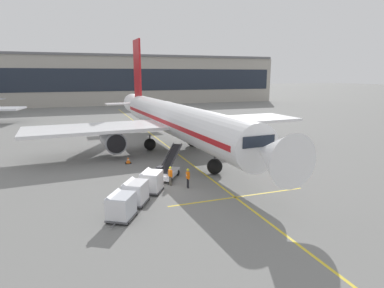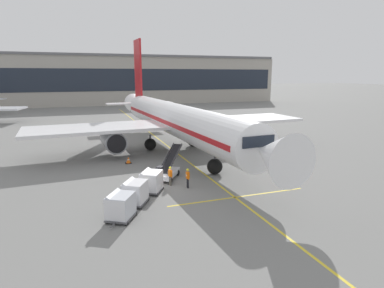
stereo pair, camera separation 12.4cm
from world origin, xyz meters
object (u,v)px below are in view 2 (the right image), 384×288
object	(u,v)px
ground_crew_by_loader	(170,175)
ground_crew_marshaller	(188,177)
parked_airplane	(174,120)
safety_cone_wingtip	(128,160)
baggage_cart_lead	(151,181)
ground_crew_by_carts	(146,184)
belt_loader	(167,169)
safety_cone_engine_keepout	(116,151)
baggage_cart_second	(135,192)
baggage_cart_third	(120,206)

from	to	relation	value
ground_crew_by_loader	ground_crew_marshaller	world-z (taller)	same
parked_airplane	safety_cone_wingtip	distance (m)	9.07
baggage_cart_lead	ground_crew_by_carts	distance (m)	0.83
parked_airplane	ground_crew_by_carts	bearing A→B (deg)	-114.63
belt_loader	baggage_cart_lead	bearing A→B (deg)	-124.75
safety_cone_engine_keepout	safety_cone_wingtip	distance (m)	5.04
baggage_cart_second	safety_cone_engine_keepout	size ratio (longest dim) A/B	4.30
ground_crew_by_carts	ground_crew_marshaller	distance (m)	3.86
ground_crew_by_carts	baggage_cart_second	bearing A→B (deg)	-127.40
baggage_cart_lead	baggage_cart_second	world-z (taller)	same
safety_cone_engine_keepout	safety_cone_wingtip	xyz separation A→B (m)	(0.76, -4.98, 0.05)
parked_airplane	baggage_cart_second	xyz separation A→B (m)	(-8.14, -16.74, -2.96)
baggage_cart_second	baggage_cart_third	bearing A→B (deg)	-120.64
ground_crew_by_carts	belt_loader	bearing A→B (deg)	53.89
parked_airplane	belt_loader	size ratio (longest dim) A/B	9.03
baggage_cart_third	ground_crew_by_carts	world-z (taller)	baggage_cart_third
baggage_cart_lead	baggage_cart_third	distance (m)	5.43
belt_loader	safety_cone_wingtip	xyz separation A→B (m)	(-2.74, 6.45, -0.47)
belt_loader	safety_cone_engine_keepout	distance (m)	11.97
baggage_cart_lead	ground_crew_by_carts	world-z (taller)	baggage_cart_lead
belt_loader	baggage_cart_third	distance (m)	9.55
belt_loader	ground_crew_marshaller	distance (m)	3.49
baggage_cart_second	ground_crew_by_loader	distance (m)	4.94
baggage_cart_second	baggage_cart_third	size ratio (longest dim) A/B	1.00
baggage_cart_second	baggage_cart_third	xyz separation A→B (m)	(-1.38, -2.33, 0.00)
parked_airplane	baggage_cart_lead	bearing A→B (deg)	-113.70
baggage_cart_lead	ground_crew_by_loader	world-z (taller)	baggage_cart_lead
baggage_cart_third	safety_cone_wingtip	size ratio (longest dim) A/B	3.73
ground_crew_by_carts	safety_cone_wingtip	world-z (taller)	ground_crew_by_carts
baggage_cart_third	ground_crew_marshaller	bearing A→B (deg)	35.12
baggage_cart_lead	baggage_cart_second	distance (m)	2.74
belt_loader	ground_crew_by_carts	size ratio (longest dim) A/B	2.97
baggage_cart_second	ground_crew_marshaller	world-z (taller)	baggage_cart_second
ground_crew_marshaller	safety_cone_wingtip	bearing A→B (deg)	110.37
ground_crew_marshaller	safety_cone_engine_keepout	world-z (taller)	ground_crew_marshaller
baggage_cart_lead	safety_cone_wingtip	world-z (taller)	baggage_cart_lead
ground_crew_marshaller	safety_cone_wingtip	world-z (taller)	ground_crew_marshaller
ground_crew_by_loader	safety_cone_wingtip	distance (m)	9.06
baggage_cart_second	ground_crew_by_loader	xyz separation A→B (m)	(3.72, 3.25, -0.00)
baggage_cart_second	ground_crew_by_loader	bearing A→B (deg)	41.17
parked_airplane	baggage_cart_lead	distance (m)	16.23
baggage_cart_lead	ground_crew_by_loader	xyz separation A→B (m)	(1.99, 1.12, -0.00)
baggage_cart_third	safety_cone_engine_keepout	world-z (taller)	baggage_cart_third
belt_loader	safety_cone_engine_keepout	xyz separation A→B (m)	(-3.50, 11.43, -0.52)
parked_airplane	ground_crew_by_carts	xyz separation A→B (m)	(-6.98, -15.22, -2.97)
ground_crew_marshaller	safety_cone_wingtip	size ratio (longest dim) A/B	2.37
ground_crew_by_loader	safety_cone_wingtip	xyz separation A→B (m)	(-2.39, 8.71, -0.64)
baggage_cart_third	belt_loader	bearing A→B (deg)	55.18
ground_crew_marshaller	baggage_cart_third	bearing A→B (deg)	-144.88
ground_crew_marshaller	ground_crew_by_loader	bearing A→B (deg)	138.70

